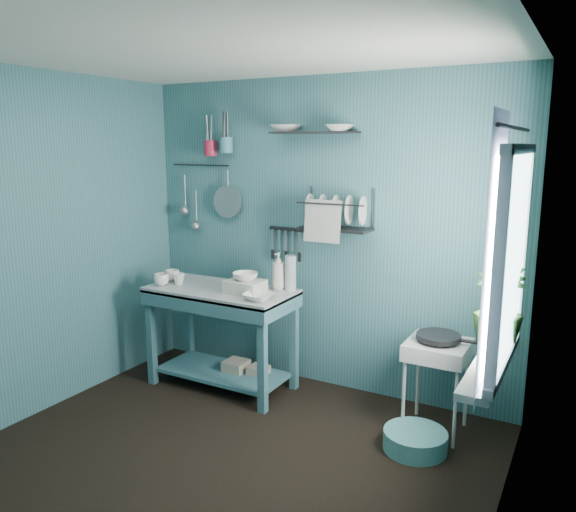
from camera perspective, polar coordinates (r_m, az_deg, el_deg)
The scene contains 35 objects.
floor at distance 3.75m, azimuth -7.47°, elevation -20.58°, with size 3.20×3.20×0.00m, color black.
ceiling at distance 3.23m, azimuth -8.66°, elevation 20.57°, with size 3.20×3.20×0.00m, color silver.
wall_back at distance 4.53m, azimuth 3.43°, elevation 2.08°, with size 3.20×3.20×0.00m, color #336269.
wall_left at distance 4.41m, azimuth -24.91°, elevation 0.78°, with size 3.00×3.00×0.00m, color #336269.
wall_right at distance 2.66m, azimuth 20.88°, elevation -5.22°, with size 3.00×3.00×0.00m, color #336269.
work_counter at distance 4.67m, azimuth -6.73°, elevation -8.24°, with size 1.18×0.59×0.84m, color #32606A.
mug_left at distance 4.71m, azimuth -12.75°, elevation -2.36°, with size 0.12×0.12×0.10m, color white.
mug_mid at distance 4.72m, azimuth -11.04°, elevation -2.29°, with size 0.10×0.10×0.09m, color white.
mug_right at distance 4.84m, azimuth -11.67°, elevation -1.96°, with size 0.12×0.12×0.10m, color white.
wash_tub at distance 4.38m, azimuth -4.36°, elevation -3.11°, with size 0.28×0.22×0.10m, color #BBB8AB.
tub_bowl at distance 4.36m, azimuth -4.38°, elevation -2.09°, with size 0.20×0.20×0.06m, color white.
soap_bottle at distance 4.46m, azimuth -1.00°, elevation -1.53°, with size 0.12×0.12×0.30m, color #BBB8AB.
water_bottle at distance 4.43m, azimuth 0.26°, elevation -1.74°, with size 0.09×0.09×0.28m, color #A4ACB6.
counter_bowl at distance 4.18m, azimuth -3.04°, elevation -4.14°, with size 0.22×0.22×0.05m, color white.
hotplate_stand at distance 4.11m, azimuth 14.79°, elevation -12.71°, with size 0.41×0.41×0.65m, color beige.
frying_pan at distance 3.98m, azimuth 15.05°, elevation -7.92°, with size 0.30×0.30×0.04m, color black.
knife_strip at distance 4.64m, azimuth -0.16°, elevation 2.74°, with size 0.32×0.02×0.03m, color black.
dish_rack at distance 4.31m, azimuth 4.88°, elevation 4.76°, with size 0.55×0.24×0.32m, color black.
upper_shelf at distance 4.39m, azimuth 2.76°, elevation 12.41°, with size 0.70×0.18×0.01m, color black.
shelf_bowl_left at distance 4.51m, azimuth -0.18°, elevation 11.96°, with size 0.23×0.23×0.06m, color white.
shelf_bowl_right at distance 4.31m, azimuth 5.28°, elevation 12.20°, with size 0.20×0.20×0.05m, color white.
utensil_cup_magenta at distance 4.94m, azimuth -7.90°, elevation 10.79°, with size 0.11×0.11×0.13m, color #A61E39.
utensil_cup_teal at distance 4.84m, azimuth -6.30°, elevation 11.14°, with size 0.11×0.11×0.13m, color teal.
colander at distance 4.90m, azimuth -6.17°, elevation 5.50°, with size 0.28×0.28×0.03m, color gray.
ladle_outer at distance 5.19m, azimuth -10.42°, elevation 6.44°, with size 0.01×0.01×0.30m, color gray.
ladle_inner at distance 5.13m, azimuth -9.31°, elevation 4.93°, with size 0.01×0.01×0.30m, color gray.
hook_rail at distance 5.07m, azimuth -8.89°, elevation 9.11°, with size 0.01×0.01×0.60m, color black.
window_glass at distance 3.06m, azimuth 22.04°, elevation -0.31°, with size 1.10×1.10×0.00m, color white.
windowsill at distance 3.23m, azimuth 19.75°, elevation -10.47°, with size 0.16×0.95×0.04m, color beige.
curtain at distance 2.77m, azimuth 19.99°, elevation -0.26°, with size 1.35×1.35×0.00m, color silver.
curtain_rod at distance 3.01m, azimuth 22.10°, elevation 11.97°, with size 0.02×0.02×1.05m, color black.
potted_plant at distance 3.40m, azimuth 20.58°, elevation -4.76°, with size 0.27×0.27×0.49m, color #306026.
storage_tin_large at distance 4.77m, azimuth -5.29°, elevation -11.78°, with size 0.18×0.18×0.22m, color gray.
storage_tin_small at distance 4.69m, azimuth -3.01°, elevation -12.26°, with size 0.15×0.15×0.20m, color gray.
floor_basin at distance 3.96m, azimuth 12.79°, elevation -17.81°, with size 0.42×0.42×0.13m, color teal.
Camera 1 is at (1.93, -2.54, 1.97)m, focal length 35.00 mm.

